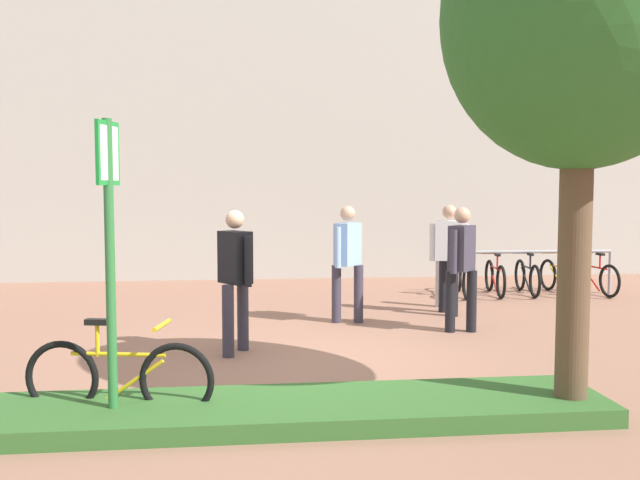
{
  "coord_description": "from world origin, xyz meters",
  "views": [
    {
      "loc": [
        -0.59,
        -7.78,
        1.98
      ],
      "look_at": [
        0.49,
        1.79,
        1.26
      ],
      "focal_mm": 39.18,
      "sensor_mm": 36.0,
      "label": 1
    }
  ],
  "objects_px": {
    "person_suited_navy": "(462,261)",
    "person_shirt_blue": "(348,256)",
    "parking_sign_post": "(109,228)",
    "tree_sidewalk": "(581,19)",
    "person_casual_tan": "(449,252)",
    "bike_at_sign": "(119,377)",
    "person_suited_dark": "(235,272)",
    "bike_rack_cluster": "(528,276)",
    "bollard_steel": "(440,280)"
  },
  "relations": [
    {
      "from": "bike_at_sign",
      "to": "person_shirt_blue",
      "type": "height_order",
      "value": "person_shirt_blue"
    },
    {
      "from": "person_suited_dark",
      "to": "person_shirt_blue",
      "type": "xyz_separation_m",
      "value": [
        1.62,
        1.75,
        0.0
      ]
    },
    {
      "from": "parking_sign_post",
      "to": "bollard_steel",
      "type": "xyz_separation_m",
      "value": [
        4.36,
        5.4,
        -1.21
      ]
    },
    {
      "from": "bollard_steel",
      "to": "person_shirt_blue",
      "type": "relative_size",
      "value": 0.52
    },
    {
      "from": "bike_rack_cluster",
      "to": "person_suited_navy",
      "type": "bearing_deg",
      "value": -126.23
    },
    {
      "from": "person_suited_navy",
      "to": "person_casual_tan",
      "type": "distance_m",
      "value": 1.36
    },
    {
      "from": "parking_sign_post",
      "to": "bollard_steel",
      "type": "bearing_deg",
      "value": 51.09
    },
    {
      "from": "tree_sidewalk",
      "to": "bike_rack_cluster",
      "type": "distance_m",
      "value": 7.7
    },
    {
      "from": "parking_sign_post",
      "to": "bike_rack_cluster",
      "type": "height_order",
      "value": "parking_sign_post"
    },
    {
      "from": "tree_sidewalk",
      "to": "bike_rack_cluster",
      "type": "height_order",
      "value": "tree_sidewalk"
    },
    {
      "from": "person_suited_navy",
      "to": "parking_sign_post",
      "type": "bearing_deg",
      "value": -140.27
    },
    {
      "from": "bike_at_sign",
      "to": "person_suited_navy",
      "type": "relative_size",
      "value": 0.97
    },
    {
      "from": "parking_sign_post",
      "to": "bike_at_sign",
      "type": "distance_m",
      "value": 1.33
    },
    {
      "from": "person_suited_navy",
      "to": "person_shirt_blue",
      "type": "distance_m",
      "value": 1.68
    },
    {
      "from": "tree_sidewalk",
      "to": "person_shirt_blue",
      "type": "distance_m",
      "value": 5.15
    },
    {
      "from": "person_suited_dark",
      "to": "person_casual_tan",
      "type": "distance_m",
      "value": 4.0
    },
    {
      "from": "person_shirt_blue",
      "to": "person_suited_navy",
      "type": "bearing_deg",
      "value": -30.07
    },
    {
      "from": "bike_at_sign",
      "to": "person_casual_tan",
      "type": "bearing_deg",
      "value": 46.26
    },
    {
      "from": "person_suited_dark",
      "to": "person_casual_tan",
      "type": "height_order",
      "value": "same"
    },
    {
      "from": "person_suited_dark",
      "to": "person_shirt_blue",
      "type": "relative_size",
      "value": 1.0
    },
    {
      "from": "person_suited_dark",
      "to": "tree_sidewalk",
      "type": "bearing_deg",
      "value": -41.49
    },
    {
      "from": "bollard_steel",
      "to": "person_suited_dark",
      "type": "bearing_deg",
      "value": -138.87
    },
    {
      "from": "parking_sign_post",
      "to": "person_suited_dark",
      "type": "xyz_separation_m",
      "value": [
        0.99,
        2.46,
        -0.67
      ]
    },
    {
      "from": "person_suited_navy",
      "to": "person_casual_tan",
      "type": "height_order",
      "value": "same"
    },
    {
      "from": "person_casual_tan",
      "to": "bike_rack_cluster",
      "type": "bearing_deg",
      "value": 40.93
    },
    {
      "from": "person_casual_tan",
      "to": "person_shirt_blue",
      "type": "bearing_deg",
      "value": -163.38
    },
    {
      "from": "bike_rack_cluster",
      "to": "bollard_steel",
      "type": "xyz_separation_m",
      "value": [
        -2.0,
        -1.11,
        0.1
      ]
    },
    {
      "from": "bollard_steel",
      "to": "person_suited_navy",
      "type": "distance_m",
      "value": 2.11
    },
    {
      "from": "bike_at_sign",
      "to": "person_suited_dark",
      "type": "xyz_separation_m",
      "value": [
        0.98,
        2.22,
        0.63
      ]
    },
    {
      "from": "bike_rack_cluster",
      "to": "person_suited_dark",
      "type": "bearing_deg",
      "value": -142.97
    },
    {
      "from": "parking_sign_post",
      "to": "person_casual_tan",
      "type": "relative_size",
      "value": 1.48
    },
    {
      "from": "tree_sidewalk",
      "to": "person_shirt_blue",
      "type": "bearing_deg",
      "value": 106.8
    },
    {
      "from": "bike_rack_cluster",
      "to": "bike_at_sign",
      "type": "bearing_deg",
      "value": -135.37
    },
    {
      "from": "tree_sidewalk",
      "to": "person_shirt_blue",
      "type": "relative_size",
      "value": 2.75
    },
    {
      "from": "person_suited_navy",
      "to": "person_suited_dark",
      "type": "distance_m",
      "value": 3.2
    },
    {
      "from": "tree_sidewalk",
      "to": "person_casual_tan",
      "type": "bearing_deg",
      "value": 85.69
    },
    {
      "from": "bike_at_sign",
      "to": "person_shirt_blue",
      "type": "xyz_separation_m",
      "value": [
        2.6,
        3.97,
        0.63
      ]
    },
    {
      "from": "bike_at_sign",
      "to": "person_suited_navy",
      "type": "xyz_separation_m",
      "value": [
        4.05,
        3.14,
        0.63
      ]
    },
    {
      "from": "parking_sign_post",
      "to": "bike_rack_cluster",
      "type": "xyz_separation_m",
      "value": [
        6.36,
        6.51,
        -1.31
      ]
    },
    {
      "from": "bike_at_sign",
      "to": "tree_sidewalk",
      "type": "bearing_deg",
      "value": -5.47
    },
    {
      "from": "person_suited_dark",
      "to": "person_shirt_blue",
      "type": "distance_m",
      "value": 2.39
    },
    {
      "from": "parking_sign_post",
      "to": "person_suited_navy",
      "type": "bearing_deg",
      "value": 39.73
    },
    {
      "from": "bike_rack_cluster",
      "to": "person_casual_tan",
      "type": "distance_m",
      "value": 2.81
    },
    {
      "from": "bike_at_sign",
      "to": "person_casual_tan",
      "type": "height_order",
      "value": "person_casual_tan"
    },
    {
      "from": "parking_sign_post",
      "to": "person_suited_navy",
      "type": "distance_m",
      "value": 5.33
    },
    {
      "from": "parking_sign_post",
      "to": "person_casual_tan",
      "type": "height_order",
      "value": "parking_sign_post"
    },
    {
      "from": "bike_at_sign",
      "to": "bike_rack_cluster",
      "type": "distance_m",
      "value": 8.92
    },
    {
      "from": "parking_sign_post",
      "to": "person_shirt_blue",
      "type": "bearing_deg",
      "value": 58.2
    },
    {
      "from": "tree_sidewalk",
      "to": "bike_at_sign",
      "type": "bearing_deg",
      "value": 174.53
    },
    {
      "from": "person_suited_navy",
      "to": "person_shirt_blue",
      "type": "xyz_separation_m",
      "value": [
        -1.45,
        0.84,
        0.0
      ]
    }
  ]
}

